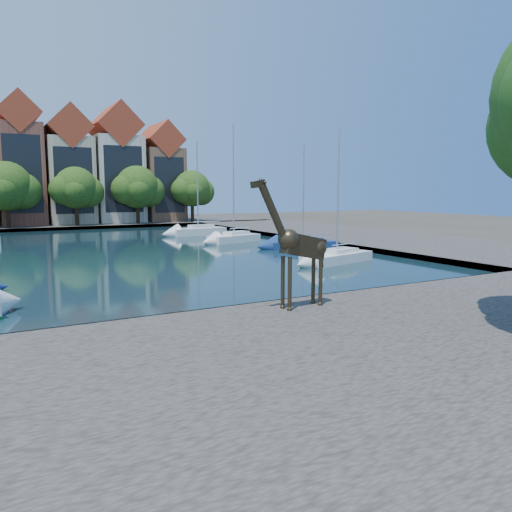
% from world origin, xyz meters
% --- Properties ---
extents(ground, '(160.00, 160.00, 0.00)m').
position_xyz_m(ground, '(0.00, 0.00, 0.00)').
color(ground, '#38332B').
rests_on(ground, ground).
extents(water_basin, '(38.00, 50.00, 0.08)m').
position_xyz_m(water_basin, '(0.00, 24.00, 0.04)').
color(water_basin, black).
rests_on(water_basin, ground).
extents(near_quay, '(50.00, 14.00, 0.50)m').
position_xyz_m(near_quay, '(0.00, -7.00, 0.25)').
color(near_quay, '#534D48').
rests_on(near_quay, ground).
extents(far_quay, '(60.00, 16.00, 0.50)m').
position_xyz_m(far_quay, '(0.00, 56.00, 0.25)').
color(far_quay, '#534D48').
rests_on(far_quay, ground).
extents(right_quay, '(14.00, 52.00, 0.50)m').
position_xyz_m(right_quay, '(25.00, 24.00, 0.25)').
color(right_quay, '#534D48').
rests_on(right_quay, ground).
extents(townhouse_center, '(5.44, 9.18, 16.93)m').
position_xyz_m(townhouse_center, '(-4.00, 55.99, 8.36)').
color(townhouse_center, brown).
rests_on(townhouse_center, far_quay).
extents(townhouse_east_inner, '(5.94, 9.18, 15.79)m').
position_xyz_m(townhouse_east_inner, '(2.00, 55.99, 7.73)').
color(townhouse_east_inner, '#C3AE8B').
rests_on(townhouse_east_inner, far_quay).
extents(townhouse_east_mid, '(6.43, 9.18, 16.65)m').
position_xyz_m(townhouse_east_mid, '(8.50, 55.99, 8.10)').
color(townhouse_east_mid, beige).
rests_on(townhouse_east_mid, far_quay).
extents(townhouse_east_end, '(5.44, 9.18, 14.43)m').
position_xyz_m(townhouse_east_end, '(15.00, 55.99, 7.11)').
color(townhouse_east_end, brown).
rests_on(townhouse_east_end, far_quay).
extents(far_tree_mid_west, '(7.80, 6.00, 8.00)m').
position_xyz_m(far_tree_mid_west, '(-5.89, 50.49, 5.29)').
color(far_tree_mid_west, '#332114').
rests_on(far_tree_mid_west, far_quay).
extents(far_tree_mid_east, '(7.02, 5.40, 7.52)m').
position_xyz_m(far_tree_mid_east, '(2.10, 50.49, 5.13)').
color(far_tree_mid_east, '#332114').
rests_on(far_tree_mid_east, far_quay).
extents(far_tree_east, '(7.54, 5.80, 7.84)m').
position_xyz_m(far_tree_east, '(10.11, 50.49, 5.24)').
color(far_tree_east, '#332114').
rests_on(far_tree_east, far_quay).
extents(far_tree_far_east, '(6.76, 5.20, 7.36)m').
position_xyz_m(far_tree_far_east, '(18.09, 50.49, 5.08)').
color(far_tree_far_east, '#332114').
rests_on(far_tree_far_east, far_quay).
extents(giraffe_statue, '(3.44, 0.74, 4.90)m').
position_xyz_m(giraffe_statue, '(1.49, -1.58, 2.91)').
color(giraffe_statue, '#322819').
rests_on(giraffe_statue, near_quay).
extents(sailboat_right_a, '(5.98, 3.33, 9.06)m').
position_xyz_m(sailboat_right_a, '(12.24, 9.65, 0.59)').
color(sailboat_right_a, silver).
rests_on(sailboat_right_a, water_basin).
extents(sailboat_right_b, '(6.05, 3.32, 8.75)m').
position_xyz_m(sailboat_right_b, '(15.00, 17.77, 0.56)').
color(sailboat_right_b, navy).
rests_on(sailboat_right_b, water_basin).
extents(sailboat_right_c, '(5.65, 3.28, 11.04)m').
position_xyz_m(sailboat_right_c, '(12.00, 25.00, 0.66)').
color(sailboat_right_c, white).
rests_on(sailboat_right_c, water_basin).
extents(sailboat_right_d, '(6.16, 2.56, 10.15)m').
position_xyz_m(sailboat_right_d, '(12.00, 33.83, 0.70)').
color(sailboat_right_d, silver).
rests_on(sailboat_right_d, water_basin).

